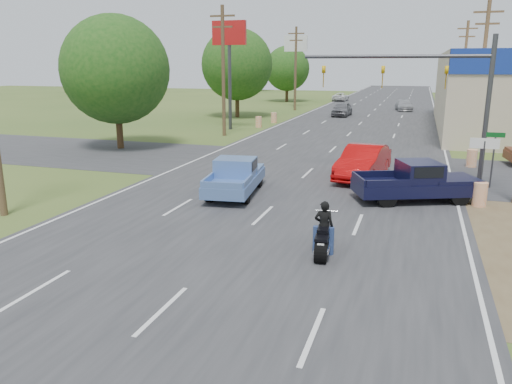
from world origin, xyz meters
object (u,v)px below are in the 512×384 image
(distant_car_grey, at_px, (342,109))
(distant_car_silver, at_px, (404,105))
(navy_pickup, at_px, (419,181))
(red_convertible, at_px, (363,162))
(blue_pickup, at_px, (236,176))
(distant_car_white, at_px, (341,97))
(rider, at_px, (324,230))
(motorcycle, at_px, (323,239))

(distant_car_grey, bearing_deg, distant_car_silver, 57.64)
(navy_pickup, height_order, distant_car_silver, navy_pickup)
(red_convertible, bearing_deg, distant_car_grey, 108.71)
(blue_pickup, xyz_separation_m, distant_car_white, (-4.34, 59.00, -0.19))
(navy_pickup, bearing_deg, rider, -43.39)
(rider, bearing_deg, motorcycle, 90.00)
(motorcycle, xyz_separation_m, rider, (-0.01, 0.07, 0.27))
(distant_car_silver, bearing_deg, blue_pickup, -105.79)
(red_convertible, xyz_separation_m, rider, (0.02, -10.86, -0.04))
(distant_car_silver, relative_size, distant_car_white, 1.03)
(motorcycle, bearing_deg, navy_pickup, 64.71)
(navy_pickup, relative_size, distant_car_grey, 1.22)
(rider, height_order, distant_car_silver, rider)
(blue_pickup, distance_m, distant_car_white, 59.16)
(distant_car_grey, relative_size, distant_car_white, 1.01)
(distant_car_silver, bearing_deg, distant_car_white, 116.75)
(red_convertible, xyz_separation_m, blue_pickup, (-5.06, -4.77, -0.02))
(navy_pickup, relative_size, distant_car_white, 1.22)
(red_convertible, relative_size, motorcycle, 2.17)
(distant_car_grey, bearing_deg, rider, -80.17)
(blue_pickup, relative_size, distant_car_grey, 1.12)
(distant_car_grey, distance_m, distant_car_silver, 11.15)
(rider, bearing_deg, distant_car_silver, -95.95)
(rider, height_order, distant_car_white, rider)
(motorcycle, relative_size, blue_pickup, 0.46)
(distant_car_white, bearing_deg, distant_car_grey, 101.21)
(navy_pickup, distance_m, distant_car_white, 59.04)
(blue_pickup, bearing_deg, red_convertible, 36.01)
(red_convertible, distance_m, distant_car_grey, 31.47)
(red_convertible, relative_size, distant_car_silver, 1.11)
(rider, distance_m, distant_car_silver, 51.01)
(red_convertible, xyz_separation_m, distant_car_white, (-9.41, 54.23, -0.22))
(motorcycle, distance_m, rider, 0.28)
(motorcycle, height_order, distant_car_white, distant_car_white)
(motorcycle, height_order, distant_car_grey, distant_car_grey)
(red_convertible, distance_m, rider, 10.86)
(red_convertible, xyz_separation_m, navy_pickup, (2.71, -3.55, 0.02))
(red_convertible, relative_size, distant_car_grey, 1.13)
(red_convertible, bearing_deg, navy_pickup, -44.31)
(blue_pickup, relative_size, distant_car_white, 1.13)
(distant_car_white, bearing_deg, blue_pickup, 96.39)
(red_convertible, height_order, distant_car_grey, red_convertible)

